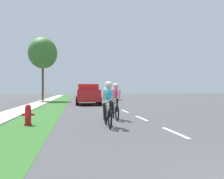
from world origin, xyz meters
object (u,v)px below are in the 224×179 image
at_px(cyclist_lead, 108,104).
at_px(suv_red, 88,94).
at_px(street_tree_near, 43,53).
at_px(cyclist_trailing, 115,101).
at_px(sedan_maroon, 85,94).
at_px(fire_hydrant_red, 28,115).

xyz_separation_m(cyclist_lead, suv_red, (-0.02, 12.51, 0.14)).
xyz_separation_m(cyclist_lead, street_tree_near, (-4.84, 19.15, 4.73)).
relative_size(cyclist_trailing, sedan_maroon, 0.40).
xyz_separation_m(fire_hydrant_red, cyclist_trailing, (3.43, 1.11, 0.44)).
distance_m(sedan_maroon, street_tree_near, 9.02).
relative_size(cyclist_trailing, street_tree_near, 0.23).
xyz_separation_m(sedan_maroon, street_tree_near, (-5.15, -5.67, 4.77)).
relative_size(cyclist_lead, suv_red, 0.37).
relative_size(cyclist_trailing, suv_red, 0.37).
bearing_deg(street_tree_near, suv_red, -54.04).
xyz_separation_m(suv_red, sedan_maroon, (0.33, 12.30, -0.18)).
distance_m(fire_hydrant_red, sedan_maroon, 24.25).
height_order(fire_hydrant_red, street_tree_near, street_tree_near).
bearing_deg(suv_red, sedan_maroon, 88.45).
distance_m(suv_red, sedan_maroon, 12.31).
bearing_deg(cyclist_trailing, street_tree_near, 107.46).
distance_m(fire_hydrant_red, cyclist_trailing, 3.63).
bearing_deg(fire_hydrant_red, suv_red, 76.51).
relative_size(fire_hydrant_red, sedan_maroon, 0.18).
height_order(fire_hydrant_red, suv_red, suv_red).
bearing_deg(sedan_maroon, fire_hydrant_red, -97.46).
height_order(cyclist_lead, street_tree_near, street_tree_near).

